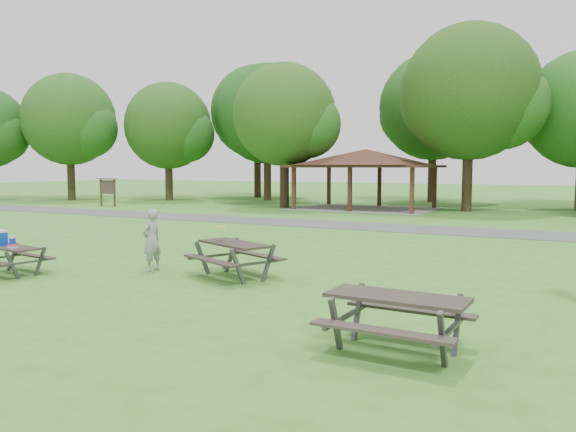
{
  "coord_description": "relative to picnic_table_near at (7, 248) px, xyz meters",
  "views": [
    {
      "loc": [
        8.12,
        -9.53,
        2.64
      ],
      "look_at": [
        1.0,
        4.0,
        1.3
      ],
      "focal_mm": 35.0,
      "sensor_mm": 36.0,
      "label": 1
    }
  ],
  "objects": [
    {
      "name": "notice_board",
      "position": [
        -15.62,
        18.64,
        0.65
      ],
      "size": [
        1.6,
        0.3,
        1.88
      ],
      "color": "#3C2715",
      "rests_on": "ground"
    },
    {
      "name": "frisbee_in_flight",
      "position": [
        4.82,
        2.23,
        0.54
      ],
      "size": [
        0.33,
        0.33,
        0.02
      ],
      "color": "yellow",
      "rests_on": "ground"
    },
    {
      "name": "picnic_table_near",
      "position": [
        0.0,
        0.0,
        0.0
      ],
      "size": [
        1.82,
        1.54,
        1.15
      ],
      "color": "#2A231E",
      "rests_on": "ground"
    },
    {
      "name": "pavilion",
      "position": [
        0.38,
        24.64,
        2.41
      ],
      "size": [
        8.6,
        7.01,
        3.76
      ],
      "color": "#3B1F15",
      "rests_on": "ground"
    },
    {
      "name": "tree_row_d",
      "position": [
        -4.54,
        23.17,
        5.11
      ],
      "size": [
        6.93,
        6.6,
        9.27
      ],
      "color": "black",
      "rests_on": "ground"
    },
    {
      "name": "frisbee_thrower",
      "position": [
        2.89,
        1.96,
        0.13
      ],
      "size": [
        0.4,
        0.59,
        1.58
      ],
      "primitive_type": "imported",
      "rotation": [
        0.0,
        0.0,
        -1.62
      ],
      "color": "gray",
      "rests_on": "ground"
    },
    {
      "name": "asphalt_path",
      "position": [
        4.38,
        14.64,
        -0.65
      ],
      "size": [
        120.0,
        3.2,
        0.02
      ],
      "primitive_type": "cube",
      "color": "#474749",
      "rests_on": "ground"
    },
    {
      "name": "ground",
      "position": [
        4.38,
        0.64,
        -0.66
      ],
      "size": [
        160.0,
        160.0,
        0.0
      ],
      "primitive_type": "plane",
      "color": "#357621",
      "rests_on": "ground"
    },
    {
      "name": "picnic_table_middle",
      "position": [
        5.21,
        2.22,
        -0.01
      ],
      "size": [
        2.5,
        2.29,
        0.88
      ],
      "color": "black",
      "rests_on": "ground"
    },
    {
      "name": "tree_deep_a",
      "position": [
        -12.52,
        33.17,
        6.47
      ],
      "size": [
        8.4,
        8.0,
        11.38
      ],
      "color": "black",
      "rests_on": "ground"
    },
    {
      "name": "tree_row_c",
      "position": [
        -9.53,
        29.67,
        5.88
      ],
      "size": [
        8.19,
        7.8,
        10.67
      ],
      "color": "#322016",
      "rests_on": "ground"
    },
    {
      "name": "tree_row_a",
      "position": [
        -23.53,
        22.67,
        5.5
      ],
      "size": [
        7.56,
        7.2,
        9.97
      ],
      "color": "black",
      "rests_on": "ground"
    },
    {
      "name": "picnic_table_far",
      "position": [
        10.23,
        -1.26,
        -0.03
      ],
      "size": [
        2.02,
        1.65,
        0.85
      ],
      "color": "#2C2420",
      "rests_on": "ground"
    },
    {
      "name": "tree_row_e",
      "position": [
        6.48,
        25.67,
        6.12
      ],
      "size": [
        8.4,
        8.0,
        11.02
      ],
      "color": "black",
      "rests_on": "ground"
    },
    {
      "name": "tree_row_b",
      "position": [
        -16.54,
        26.17,
        5.01
      ],
      "size": [
        7.14,
        6.8,
        9.28
      ],
      "color": "#302215",
      "rests_on": "ground"
    },
    {
      "name": "tree_deep_b",
      "position": [
        2.48,
        33.67,
        6.23
      ],
      "size": [
        8.4,
        8.0,
        11.13
      ],
      "color": "black",
      "rests_on": "ground"
    }
  ]
}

